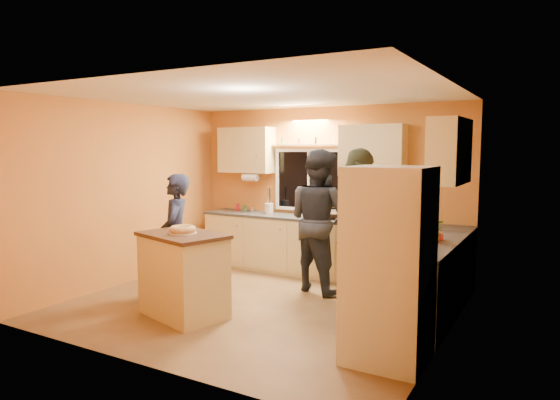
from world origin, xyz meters
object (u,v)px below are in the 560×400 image
Objects in this scene: person_center at (319,220)px; person_right at (358,236)px; refrigerator at (389,265)px; island at (184,274)px; person_left at (176,236)px.

person_center is 0.99× the size of person_right.
refrigerator is 0.92× the size of person_right.
island is (-2.45, 0.02, -0.40)m from refrigerator.
person_left is at bearing 169.65° from refrigerator.
person_left is 0.83× the size of person_right.
person_right is at bearing 67.22° from person_left.
refrigerator is 2.35m from person_center.
person_center is 1.28m from person_right.
refrigerator is 3.08m from person_left.
refrigerator is at bearing 49.33° from person_left.
person_center is (0.91, 1.75, 0.48)m from island.
person_right reaches higher than person_center.
person_left reaches higher than island.
person_left is at bearing 153.31° from island.
person_center is (-1.54, 1.78, 0.07)m from refrigerator.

